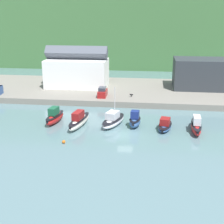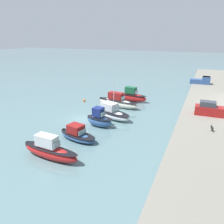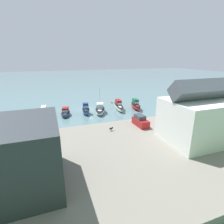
% 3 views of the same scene
% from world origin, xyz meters
% --- Properties ---
extents(ground_plane, '(320.00, 320.00, 0.00)m').
position_xyz_m(ground_plane, '(0.00, 0.00, 0.00)').
color(ground_plane, slate).
extents(moored_boat_0, '(2.65, 6.64, 2.95)m').
position_xyz_m(moored_boat_0, '(-13.19, 4.40, 1.10)').
color(moored_boat_0, red).
rests_on(moored_boat_0, ground_plane).
extents(moored_boat_1, '(3.10, 8.57, 2.80)m').
position_xyz_m(moored_boat_1, '(-8.40, 3.13, 1.03)').
color(moored_boat_1, white).
rests_on(moored_boat_1, ground_plane).
extents(moored_boat_2, '(4.59, 7.77, 6.87)m').
position_xyz_m(moored_boat_2, '(-2.50, 4.36, 0.96)').
color(moored_boat_2, white).
rests_on(moored_boat_2, ground_plane).
extents(moored_boat_3, '(2.31, 4.28, 2.95)m').
position_xyz_m(moored_boat_3, '(1.34, 4.13, 1.10)').
color(moored_boat_3, '#33568E').
rests_on(moored_boat_3, ground_plane).
extents(moored_boat_4, '(3.21, 5.95, 2.08)m').
position_xyz_m(moored_boat_4, '(6.51, 3.47, 0.73)').
color(moored_boat_4, '#33568E').
rests_on(moored_boat_4, ground_plane).
extents(moored_boat_5, '(1.98, 7.39, 2.78)m').
position_xyz_m(moored_boat_5, '(11.66, 3.12, 1.03)').
color(moored_boat_5, red).
rests_on(moored_boat_5, ground_plane).
extents(parked_car_1, '(1.90, 4.24, 2.16)m').
position_xyz_m(parked_car_1, '(-6.69, 19.03, 2.19)').
color(parked_car_1, maroon).
rests_on(parked_car_1, quay_promenade).
extents(pickup_truck_1, '(2.21, 4.83, 1.90)m').
position_xyz_m(pickup_truck_1, '(-30.75, 17.18, 2.10)').
color(pickup_truck_1, '#2D4C84').
rests_on(pickup_truck_1, quay_promenade).
extents(dog_on_quay, '(0.88, 0.49, 0.68)m').
position_xyz_m(dog_on_quay, '(-0.31, 19.54, 1.73)').
color(dog_on_quay, black).
rests_on(dog_on_quay, quay_promenade).
extents(mooring_buoy_0, '(0.52, 0.52, 0.52)m').
position_xyz_m(mooring_buoy_0, '(-9.06, -4.54, 0.26)').
color(mooring_buoy_0, orange).
rests_on(mooring_buoy_0, ground_plane).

